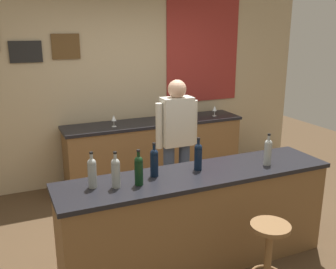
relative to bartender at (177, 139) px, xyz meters
The scene contains 16 objects.
ground_plane 1.15m from the bartender, 113.21° to the right, with size 10.00×10.00×0.00m, color #4C3823.
back_wall 1.51m from the bartender, 99.46° to the left, with size 6.00×0.09×2.80m.
bar_counter 1.16m from the bartender, 104.61° to the right, with size 2.56×0.60×0.92m.
side_counter 1.15m from the bartender, 82.58° to the left, with size 2.57×0.56×0.90m.
bartender is the anchor object (origin of this frame).
bar_stool 1.77m from the bartender, 89.16° to the right, with size 0.32×0.32×0.68m.
wine_bottle_a 1.55m from the bartender, 141.57° to the right, with size 0.07×0.07×0.31m.
wine_bottle_b 1.46m from the bartender, 135.00° to the right, with size 0.07×0.07×0.31m.
wine_bottle_c 1.36m from the bartender, 128.56° to the right, with size 0.07×0.07×0.31m.
wine_bottle_d 1.15m from the bartender, 125.08° to the right, with size 0.07×0.07×0.31m.
wine_bottle_e 0.98m from the bartender, 103.62° to the right, with size 0.07×0.07×0.31m.
wine_bottle_f 1.19m from the bartender, 68.32° to the right, with size 0.07×0.07×0.31m.
wine_glass_a 1.08m from the bartender, 116.08° to the left, with size 0.07×0.07×0.16m.
wine_glass_b 1.03m from the bartender, 77.16° to the left, with size 0.07×0.07×0.16m.
wine_glass_c 1.26m from the bartender, 60.15° to the left, with size 0.07×0.07×0.16m.
wine_glass_d 1.45m from the bartender, 41.97° to the left, with size 0.07×0.07×0.16m.
Camera 1 is at (-1.56, -3.25, 2.19)m, focal length 41.11 mm.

